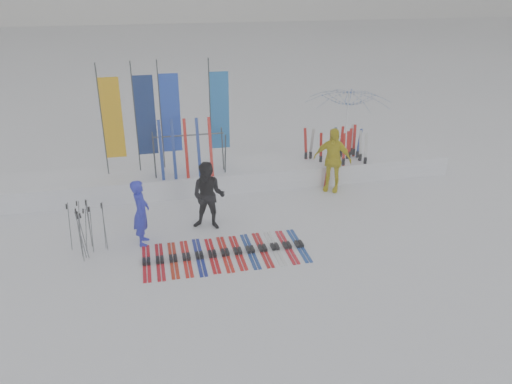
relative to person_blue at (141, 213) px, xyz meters
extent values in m
plane|color=white|center=(2.62, -1.43, -0.82)|extent=(120.00, 120.00, 0.00)
cube|color=white|center=(2.62, 3.17, -0.52)|extent=(14.00, 1.60, 0.60)
imported|color=#2128C4|center=(0.00, 0.00, 0.00)|extent=(0.45, 0.63, 1.63)
imported|color=black|center=(1.66, 0.44, 0.07)|extent=(1.04, 0.93, 1.77)
imported|color=yellow|center=(5.55, 2.06, 0.15)|extent=(1.20, 1.01, 1.92)
imported|color=white|center=(6.83, 4.19, 0.48)|extent=(3.77, 3.80, 2.59)
cube|color=red|center=(0.03, -0.96, -0.78)|extent=(0.17, 1.61, 0.07)
cube|color=#AC0D17|center=(0.33, -0.96, -0.78)|extent=(0.17, 1.63, 0.07)
cube|color=#B2250E|center=(0.63, -0.96, -0.78)|extent=(0.17, 1.61, 0.07)
cube|color=red|center=(0.93, -0.96, -0.78)|extent=(0.17, 1.63, 0.07)
cube|color=navy|center=(1.23, -0.96, -0.78)|extent=(0.17, 1.70, 0.07)
cube|color=red|center=(1.53, -0.96, -0.78)|extent=(0.17, 1.59, 0.07)
cube|color=red|center=(1.83, -0.96, -0.78)|extent=(0.17, 1.64, 0.07)
cube|color=red|center=(2.12, -0.96, -0.78)|extent=(0.17, 1.59, 0.07)
cube|color=navy|center=(2.42, -0.96, -0.78)|extent=(0.17, 1.64, 0.07)
cube|color=#AF0E11|center=(2.72, -0.96, -0.78)|extent=(0.17, 1.65, 0.07)
cube|color=silver|center=(3.02, -0.96, -0.78)|extent=(0.17, 1.63, 0.07)
cube|color=red|center=(3.32, -0.96, -0.78)|extent=(0.17, 1.62, 0.07)
cube|color=#153C94|center=(3.62, -0.96, -0.78)|extent=(0.17, 1.60, 0.07)
cylinder|color=#595B60|center=(-1.39, -0.32, -0.20)|extent=(0.02, 0.04, 1.23)
cylinder|color=#595B60|center=(-1.34, -0.50, -0.22)|extent=(0.02, 0.14, 1.19)
cylinder|color=#595B60|center=(-1.13, -0.20, -0.22)|extent=(0.08, 0.08, 1.20)
cylinder|color=#595B60|center=(-1.35, -0.45, -0.20)|extent=(0.10, 0.11, 1.22)
cylinder|color=#595B60|center=(-1.44, 0.26, -0.23)|extent=(0.13, 0.12, 1.16)
cylinder|color=#595B60|center=(-1.63, 0.05, -0.21)|extent=(0.07, 0.08, 1.20)
cylinder|color=#595B60|center=(-1.21, 0.15, -0.20)|extent=(0.05, 0.14, 1.22)
cylinder|color=#595B60|center=(-0.86, -0.05, -0.22)|extent=(0.06, 0.03, 1.19)
cylinder|color=#595B60|center=(-0.84, -0.20, -0.21)|extent=(0.02, 0.13, 1.20)
cylinder|color=#595B60|center=(-1.26, -0.15, -0.25)|extent=(0.14, 0.13, 1.13)
cylinder|color=#595B60|center=(-1.22, 0.12, -0.21)|extent=(0.03, 0.06, 1.22)
cylinder|color=#595B60|center=(-1.28, -0.50, -0.21)|extent=(0.10, 0.14, 1.20)
cylinder|color=#383A3F|center=(-0.90, 3.31, 1.38)|extent=(0.04, 0.04, 3.20)
cube|color=#DEA00B|center=(-0.61, 3.31, 1.43)|extent=(0.55, 0.03, 2.30)
cylinder|color=#383A3F|center=(0.02, 3.39, 1.38)|extent=(0.04, 0.04, 3.20)
cube|color=navy|center=(0.31, 3.39, 1.43)|extent=(0.55, 0.03, 2.30)
cylinder|color=#383A3F|center=(0.74, 3.50, 1.38)|extent=(0.04, 0.04, 3.20)
cube|color=blue|center=(1.03, 3.50, 1.43)|extent=(0.55, 0.03, 2.30)
cylinder|color=#383A3F|center=(2.18, 3.48, 1.38)|extent=(0.04, 0.04, 3.20)
cube|color=blue|center=(2.47, 3.48, 1.43)|extent=(0.55, 0.03, 2.30)
cylinder|color=#383A3F|center=(0.45, 2.52, 0.41)|extent=(0.04, 0.30, 1.23)
cylinder|color=#383A3F|center=(0.45, 3.02, 0.41)|extent=(0.04, 0.30, 1.23)
cylinder|color=#383A3F|center=(2.45, 2.52, 0.41)|extent=(0.04, 0.30, 1.23)
cylinder|color=#383A3F|center=(2.45, 3.02, 0.41)|extent=(0.04, 0.30, 1.23)
cylinder|color=#383A3F|center=(1.45, 2.77, 0.96)|extent=(2.00, 0.04, 0.04)
cube|color=red|center=(6.26, 3.17, 0.00)|extent=(0.09, 0.04, 1.63)
cube|color=silver|center=(6.74, 2.73, -0.02)|extent=(0.09, 0.03, 1.58)
cube|color=navy|center=(6.78, 3.03, -0.04)|extent=(0.09, 0.03, 1.55)
cube|color=red|center=(5.13, 3.25, -0.01)|extent=(0.09, 0.04, 1.60)
cube|color=silver|center=(5.96, 3.19, -0.04)|extent=(0.09, 0.04, 1.55)
cube|color=navy|center=(5.97, 2.99, 0.01)|extent=(0.09, 0.03, 1.65)
cube|color=red|center=(5.50, 2.21, -0.04)|extent=(0.09, 0.03, 1.54)
cube|color=silver|center=(6.68, 3.32, -0.01)|extent=(0.09, 0.04, 1.61)
cube|color=red|center=(6.70, 3.15, 0.02)|extent=(0.09, 0.03, 1.67)
cube|color=red|center=(5.97, 3.31, -0.08)|extent=(0.09, 0.03, 1.47)
cube|color=red|center=(5.51, 2.91, -0.06)|extent=(0.09, 0.04, 1.52)
cube|color=silver|center=(6.78, 2.44, -0.03)|extent=(0.09, 0.04, 1.56)
cube|color=silver|center=(5.29, 3.27, -0.03)|extent=(0.09, 0.04, 1.58)
cube|color=red|center=(6.43, 3.00, -0.07)|extent=(0.09, 0.03, 1.49)
cube|color=red|center=(6.51, 3.06, -0.04)|extent=(0.09, 0.03, 1.56)
cube|color=red|center=(6.05, 2.41, 0.00)|extent=(0.09, 0.04, 1.63)
camera|label=1|loc=(0.31, -10.89, 5.15)|focal=35.00mm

